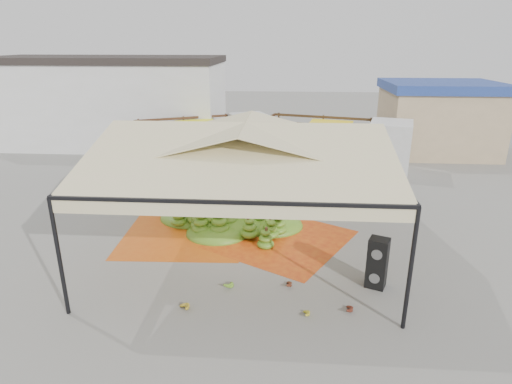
# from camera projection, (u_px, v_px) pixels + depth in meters

# --- Properties ---
(ground) EXTENTS (90.00, 90.00, 0.00)m
(ground) POSITION_uv_depth(u_px,v_px,m) (247.00, 245.00, 13.93)
(ground) COLOR slate
(ground) RESTS_ON ground
(canopy_tent) EXTENTS (8.10, 8.10, 4.00)m
(canopy_tent) POSITION_uv_depth(u_px,v_px,m) (246.00, 146.00, 12.83)
(canopy_tent) COLOR black
(canopy_tent) RESTS_ON ground
(building_white) EXTENTS (14.30, 6.30, 5.40)m
(building_white) POSITION_uv_depth(u_px,v_px,m) (108.00, 101.00, 26.85)
(building_white) COLOR silver
(building_white) RESTS_ON ground
(building_tan) EXTENTS (6.30, 5.30, 4.10)m
(building_tan) POSITION_uv_depth(u_px,v_px,m) (438.00, 118.00, 24.80)
(building_tan) COLOR tan
(building_tan) RESTS_ON ground
(tarp_left) EXTENTS (4.17, 3.99, 0.01)m
(tarp_left) POSITION_uv_depth(u_px,v_px,m) (184.00, 235.00, 14.64)
(tarp_left) COLOR #C45812
(tarp_left) RESTS_ON ground
(tarp_right) EXTENTS (5.37, 5.44, 0.01)m
(tarp_right) POSITION_uv_depth(u_px,v_px,m) (281.00, 239.00, 14.29)
(tarp_right) COLOR #CA5C13
(tarp_right) RESTS_ON ground
(banana_heap) EXTENTS (6.04, 5.17, 1.19)m
(banana_heap) POSITION_uv_depth(u_px,v_px,m) (233.00, 207.00, 15.45)
(banana_heap) COLOR #3D7618
(banana_heap) RESTS_ON ground
(hand_yellow_a) EXTENTS (0.43, 0.37, 0.17)m
(hand_yellow_a) POSITION_uv_depth(u_px,v_px,m) (304.00, 312.00, 10.30)
(hand_yellow_a) COLOR gold
(hand_yellow_a) RESTS_ON ground
(hand_yellow_b) EXTENTS (0.62, 0.60, 0.22)m
(hand_yellow_b) POSITION_uv_depth(u_px,v_px,m) (182.00, 307.00, 10.49)
(hand_yellow_b) COLOR #AC8322
(hand_yellow_b) RESTS_ON ground
(hand_red_a) EXTENTS (0.41, 0.34, 0.18)m
(hand_red_a) POSITION_uv_depth(u_px,v_px,m) (286.00, 283.00, 11.55)
(hand_red_a) COLOR #5E2D15
(hand_red_a) RESTS_ON ground
(hand_red_b) EXTENTS (0.47, 0.41, 0.20)m
(hand_red_b) POSITION_uv_depth(u_px,v_px,m) (346.00, 307.00, 10.48)
(hand_red_b) COLOR maroon
(hand_red_b) RESTS_ON ground
(hand_green) EXTENTS (0.59, 0.56, 0.21)m
(hand_green) POSITION_uv_depth(u_px,v_px,m) (227.00, 283.00, 11.55)
(hand_green) COLOR #5D821B
(hand_green) RESTS_ON ground
(hanging_bunches) EXTENTS (3.24, 0.24, 0.20)m
(hanging_bunches) POSITION_uv_depth(u_px,v_px,m) (301.00, 177.00, 12.16)
(hanging_bunches) COLOR #4A6E17
(hanging_bunches) RESTS_ON ground
(speaker_stack) EXTENTS (0.64, 0.61, 1.40)m
(speaker_stack) POSITION_uv_depth(u_px,v_px,m) (377.00, 263.00, 11.35)
(speaker_stack) COLOR black
(speaker_stack) RESTS_ON ground
(banana_leaves) EXTENTS (0.96, 1.36, 3.70)m
(banana_leaves) POSITION_uv_depth(u_px,v_px,m) (214.00, 216.00, 16.17)
(banana_leaves) COLOR #227B20
(banana_leaves) RESTS_ON ground
(vendor) EXTENTS (0.73, 0.53, 1.84)m
(vendor) POSITION_uv_depth(u_px,v_px,m) (289.00, 175.00, 18.00)
(vendor) COLOR gray
(vendor) RESTS_ON ground
(truck_left) EXTENTS (7.42, 5.16, 2.42)m
(truck_left) POSITION_uv_depth(u_px,v_px,m) (211.00, 135.00, 23.09)
(truck_left) COLOR #51321B
(truck_left) RESTS_ON ground
(truck_right) EXTENTS (7.77, 4.37, 2.53)m
(truck_right) POSITION_uv_depth(u_px,v_px,m) (342.00, 138.00, 21.99)
(truck_right) COLOR #4C3819
(truck_right) RESTS_ON ground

